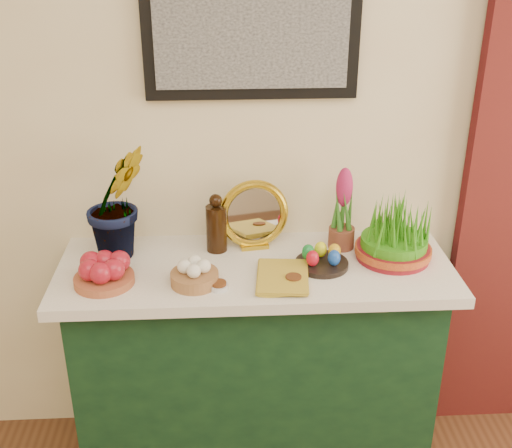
% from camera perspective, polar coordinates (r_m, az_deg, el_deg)
% --- Properties ---
extents(sideboard, '(1.30, 0.45, 0.85)m').
position_cam_1_polar(sideboard, '(2.55, -0.06, -12.75)').
color(sideboard, '#153A1C').
rests_on(sideboard, ground).
extents(tablecloth, '(1.40, 0.55, 0.04)m').
position_cam_1_polar(tablecloth, '(2.30, -0.07, -3.98)').
color(tablecloth, white).
rests_on(tablecloth, sideboard).
extents(hyacinth_green, '(0.36, 0.34, 0.55)m').
position_cam_1_polar(hyacinth_green, '(2.29, -12.34, 3.47)').
color(hyacinth_green, '#347823').
rests_on(hyacinth_green, tablecloth).
extents(apple_bowl, '(0.21, 0.21, 0.10)m').
position_cam_1_polar(apple_bowl, '(2.21, -13.41, -4.20)').
color(apple_bowl, '#A05030').
rests_on(apple_bowl, tablecloth).
extents(garlic_basket, '(0.21, 0.21, 0.09)m').
position_cam_1_polar(garlic_basket, '(2.16, -5.50, -4.45)').
color(garlic_basket, olive).
rests_on(garlic_basket, tablecloth).
extents(vinegar_cruet, '(0.08, 0.08, 0.22)m').
position_cam_1_polar(vinegar_cruet, '(2.35, -3.54, -0.16)').
color(vinegar_cruet, black).
rests_on(vinegar_cruet, tablecloth).
extents(mirror, '(0.27, 0.10, 0.26)m').
position_cam_1_polar(mirror, '(2.36, -0.18, 0.79)').
color(mirror, gold).
rests_on(mirror, tablecloth).
extents(book, '(0.18, 0.25, 0.03)m').
position_cam_1_polar(book, '(2.18, 0.06, -4.65)').
color(book, gold).
rests_on(book, tablecloth).
extents(spice_dish_left, '(0.06, 0.06, 0.03)m').
position_cam_1_polar(spice_dish_left, '(2.14, -3.33, -5.50)').
color(spice_dish_left, silver).
rests_on(spice_dish_left, tablecloth).
extents(spice_dish_right, '(0.07, 0.07, 0.03)m').
position_cam_1_polar(spice_dish_right, '(2.17, 3.35, -4.99)').
color(spice_dish_right, silver).
rests_on(spice_dish_right, tablecloth).
extents(egg_plate, '(0.21, 0.21, 0.08)m').
position_cam_1_polar(egg_plate, '(2.27, 5.87, -3.13)').
color(egg_plate, black).
rests_on(egg_plate, tablecloth).
extents(hyacinth_pink, '(0.10, 0.10, 0.32)m').
position_cam_1_polar(hyacinth_pink, '(2.37, 7.72, 1.03)').
color(hyacinth_pink, brown).
rests_on(hyacinth_pink, tablecloth).
extents(wheatgrass_sabzeh, '(0.27, 0.27, 0.22)m').
position_cam_1_polar(wheatgrass_sabzeh, '(2.34, 12.22, -0.86)').
color(wheatgrass_sabzeh, maroon).
rests_on(wheatgrass_sabzeh, tablecloth).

